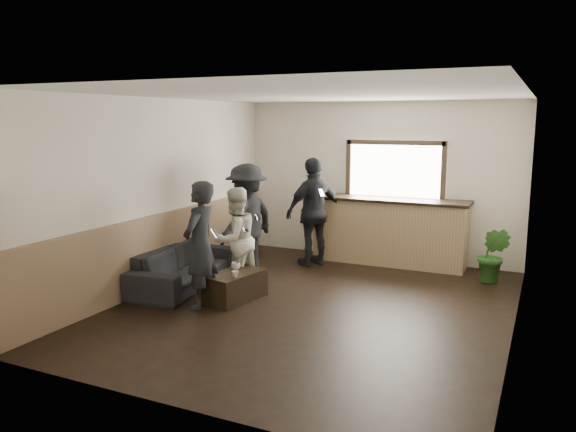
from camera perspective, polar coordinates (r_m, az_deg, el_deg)
The scene contains 12 objects.
ground at distance 7.67m, azimuth 2.61°, elevation -9.13°, with size 5.00×6.00×0.01m, color black.
room_shell at distance 7.63m, azimuth -2.42°, elevation 2.12°, with size 5.01×6.01×2.80m.
bar_counter at distance 9.89m, azimuth 10.24°, elevation -1.12°, with size 2.70×0.68×2.13m.
sofa at distance 8.63m, azimuth -10.62°, elevation -5.05°, with size 2.06×0.81×0.60m, color black.
coffee_table at distance 7.90m, azimuth -5.43°, elevation -7.11°, with size 0.49×0.88×0.39m, color black.
cup_a at distance 7.99m, azimuth -5.34°, elevation -5.09°, with size 0.13×0.13×0.10m, color silver.
cup_b at distance 7.62m, azimuth -5.40°, elevation -5.89°, with size 0.09×0.09×0.09m, color silver.
potted_plant at distance 9.18m, azimuth 20.14°, elevation -3.74°, with size 0.48×0.38×0.87m, color #2D6623.
person_a at distance 7.50m, azimuth -8.93°, elevation -2.92°, with size 0.50×0.66×1.70m.
person_b at distance 8.21m, azimuth -5.38°, elevation -2.38°, with size 0.80×0.89×1.52m.
person_c at distance 9.09m, azimuth -4.20°, elevation -0.32°, with size 0.86×1.26×1.79m.
person_d at distance 9.58m, azimuth 2.67°, elevation 0.42°, with size 0.98×1.16×1.86m.
Camera 1 is at (2.76, -6.71, 2.48)m, focal length 35.00 mm.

